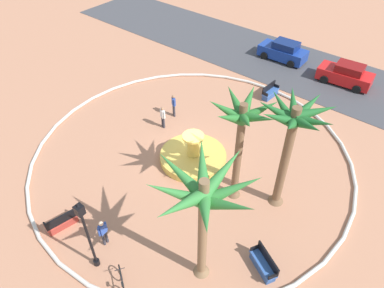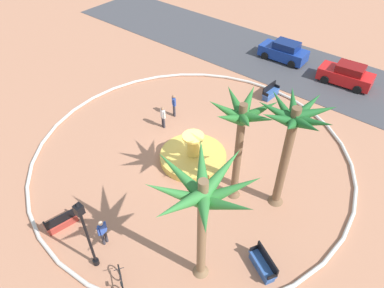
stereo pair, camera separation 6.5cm
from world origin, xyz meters
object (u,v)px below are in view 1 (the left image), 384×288
palm_tree_near_fountain (293,128)px  parked_car_leftmost (283,51)px  palm_tree_by_curb (242,124)px  bench_west (62,222)px  person_cyclist_helmet (103,232)px  parked_car_second (346,75)px  fountain (193,156)px  person_pedestrian_stroll (163,116)px  bench_east (263,264)px  bench_north (270,93)px  lamppost (87,232)px  person_cyclist_photo (174,104)px  palm_tree_mid_plaza (203,199)px  bicycle_red_frame (123,283)px

palm_tree_near_fountain → parked_car_leftmost: size_ratio=1.56×
palm_tree_by_curb → bench_west: (-5.37, -7.10, -4.47)m
person_cyclist_helmet → parked_car_second: (3.19, 21.24, -0.13)m
fountain → person_pedestrian_stroll: (-3.53, 1.20, 0.61)m
palm_tree_near_fountain → bench_east: 6.18m
palm_tree_by_curb → bench_east: 6.32m
bench_north → palm_tree_near_fountain: bearing=-58.2°
palm_tree_near_fountain → parked_car_second: 14.54m
bench_east → parked_car_leftmost: 20.17m
bench_north → person_pedestrian_stroll: person_pedestrian_stroll is taller
lamppost → parked_car_second: lamppost is taller
person_pedestrian_stroll → parked_car_leftmost: size_ratio=0.39×
person_pedestrian_stroll → fountain: bearing=-18.7°
fountain → bench_north: size_ratio=2.43×
fountain → parked_car_second: 14.61m
person_cyclist_photo → parked_car_leftmost: person_cyclist_photo is taller
palm_tree_mid_plaza → person_cyclist_helmet: 6.22m
palm_tree_near_fountain → bench_east: palm_tree_near_fountain is taller
palm_tree_by_curb → bicycle_red_frame: size_ratio=4.13×
bicycle_red_frame → fountain: bearing=108.6°
palm_tree_mid_plaza → bench_west: (-6.79, -2.44, -4.59)m
lamppost → person_cyclist_photo: (-4.77, 10.68, -1.55)m
palm_tree_mid_plaza → bench_east: 5.36m
fountain → person_cyclist_helmet: (0.42, -7.09, 0.62)m
bench_east → person_cyclist_photo: person_cyclist_photo is taller
bench_east → palm_tree_near_fountain: bearing=111.2°
palm_tree_by_curb → parked_car_leftmost: palm_tree_by_curb is taller
bicycle_red_frame → person_cyclist_photo: (-6.53, 10.67, 0.56)m
fountain → palm_tree_near_fountain: (5.40, 0.33, 4.66)m
bicycle_red_frame → parked_car_second: size_ratio=0.36×
fountain → bench_west: size_ratio=2.36×
person_pedestrian_stroll → bench_east: bearing=-24.4°
palm_tree_by_curb → palm_tree_mid_plaza: palm_tree_by_curb is taller
palm_tree_near_fountain → bench_west: palm_tree_near_fountain is taller
palm_tree_mid_plaza → lamppost: (-3.87, -2.72, -2.45)m
palm_tree_by_curb → bench_west: 9.96m
palm_tree_mid_plaza → person_cyclist_photo: size_ratio=3.67×
palm_tree_by_curb → person_cyclist_photo: palm_tree_by_curb is taller
palm_tree_mid_plaza → person_pedestrian_stroll: 11.37m
palm_tree_by_curb → lamppost: palm_tree_by_curb is taller
bench_west → parked_car_leftmost: 22.39m
fountain → lamppost: 8.43m
palm_tree_mid_plaza → person_cyclist_photo: bearing=137.4°
fountain → person_cyclist_helmet: bearing=-86.6°
bench_north → parked_car_second: size_ratio=0.39×
bench_north → lamppost: 17.08m
bench_east → bicycle_red_frame: 6.18m
fountain → palm_tree_by_curb: (3.42, -0.71, 4.53)m
palm_tree_mid_plaza → lamppost: 5.33m
lamppost → parked_car_second: bearing=83.2°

